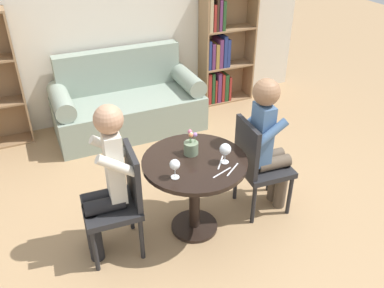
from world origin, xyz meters
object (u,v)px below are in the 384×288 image
(person_left, at_px, (106,180))
(person_right, at_px, (269,142))
(chair_left, at_px, (120,198))
(flower_vase, at_px, (191,146))
(bookshelf_right, at_px, (220,53))
(chair_right, at_px, (257,163))
(wine_glass_left, at_px, (175,165))
(wine_glass_right, at_px, (225,150))
(couch, at_px, (128,105))

(person_left, bearing_deg, person_right, 92.14)
(chair_left, bearing_deg, person_right, 92.45)
(person_left, height_order, flower_vase, person_left)
(bookshelf_right, bearing_deg, chair_right, -109.42)
(bookshelf_right, distance_m, wine_glass_left, 2.85)
(wine_glass_left, bearing_deg, chair_right, 11.49)
(chair_right, bearing_deg, wine_glass_right, 113.24)
(bookshelf_right, bearing_deg, flower_vase, -122.89)
(flower_vase, bearing_deg, person_right, -7.18)
(couch, height_order, wine_glass_left, couch)
(chair_left, height_order, wine_glass_right, chair_left)
(bookshelf_right, bearing_deg, person_right, -107.36)
(bookshelf_right, bearing_deg, wine_glass_right, -116.82)
(couch, height_order, chair_left, couch)
(couch, xyz_separation_m, bookshelf_right, (1.38, 0.26, 0.37))
(person_left, bearing_deg, chair_right, 92.47)
(wine_glass_right, bearing_deg, chair_right, 19.36)
(couch, relative_size, person_left, 1.35)
(chair_left, relative_size, wine_glass_right, 5.48)
(couch, xyz_separation_m, wine_glass_right, (0.20, -2.07, 0.50))
(wine_glass_left, height_order, wine_glass_right, wine_glass_right)
(couch, height_order, wine_glass_right, couch)
(chair_right, height_order, person_left, person_left)
(chair_right, xyz_separation_m, wine_glass_right, (-0.41, -0.14, 0.32))
(bookshelf_right, height_order, chair_left, bookshelf_right)
(person_right, xyz_separation_m, wine_glass_right, (-0.49, -0.13, 0.12))
(chair_left, xyz_separation_m, wine_glass_right, (0.81, -0.16, 0.32))
(bookshelf_right, xyz_separation_m, wine_glass_left, (-1.60, -2.36, 0.13))
(person_right, distance_m, wine_glass_right, 0.52)
(person_right, height_order, wine_glass_right, person_right)
(chair_left, distance_m, flower_vase, 0.68)
(wine_glass_right, xyz_separation_m, flower_vase, (-0.19, 0.22, -0.05))
(person_left, relative_size, wine_glass_left, 8.37)
(bookshelf_right, distance_m, person_left, 2.99)
(chair_left, relative_size, person_right, 0.71)
(chair_right, height_order, flower_vase, flower_vase)
(couch, relative_size, wine_glass_right, 10.52)
(chair_right, relative_size, wine_glass_right, 5.48)
(bookshelf_right, bearing_deg, couch, -169.28)
(chair_left, xyz_separation_m, chair_right, (1.22, -0.02, 0.00))
(chair_left, distance_m, chair_right, 1.22)
(chair_left, height_order, chair_right, same)
(wine_glass_right, height_order, flower_vase, flower_vase)
(chair_right, distance_m, flower_vase, 0.66)
(chair_left, bearing_deg, wine_glass_right, 82.44)
(chair_right, xyz_separation_m, person_right, (0.08, -0.01, 0.20))
(wine_glass_right, distance_m, flower_vase, 0.29)
(couch, distance_m, person_right, 2.09)
(wine_glass_left, distance_m, wine_glass_right, 0.43)
(wine_glass_left, bearing_deg, wine_glass_right, 3.53)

